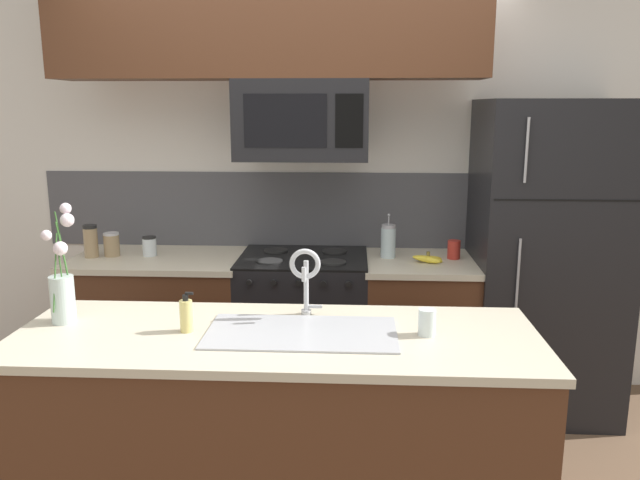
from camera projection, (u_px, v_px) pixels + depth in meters
name	position (u px, v px, depth m)	size (l,w,h in m)	color
rear_partition	(354.00, 186.00, 3.99)	(5.20, 0.10, 2.60)	silver
splash_band	(307.00, 210.00, 3.98)	(3.38, 0.01, 0.48)	#4C4C51
back_counter_left	(163.00, 328.00, 3.86)	(1.02, 0.65, 0.91)	#4C2B19
back_counter_right	(418.00, 333.00, 3.77)	(0.66, 0.65, 0.91)	#4C2B19
stove_range	(304.00, 330.00, 3.81)	(0.76, 0.64, 0.93)	black
microwave	(302.00, 120.00, 3.52)	(0.74, 0.40, 0.44)	black
upper_cabinet_band	(268.00, 23.00, 3.40)	(2.38, 0.34, 0.60)	#4C2B19
refrigerator	(544.00, 259.00, 3.65)	(0.82, 0.74, 1.84)	black
storage_jar_tall	(91.00, 241.00, 3.73)	(0.08, 0.08, 0.20)	#997F5B
storage_jar_medium	(112.00, 244.00, 3.77)	(0.09, 0.09, 0.14)	#997F5B
storage_jar_short	(150.00, 246.00, 3.77)	(0.08, 0.08, 0.12)	silver
banana_bunch	(428.00, 259.00, 3.61)	(0.19, 0.12, 0.08)	yellow
french_press	(388.00, 241.00, 3.72)	(0.09, 0.09, 0.27)	silver
coffee_tin	(454.00, 250.00, 3.70)	(0.08, 0.08, 0.11)	#B22D23
island_counter	(277.00, 436.00, 2.59)	(2.11, 0.75, 0.91)	#4C2B19
kitchen_sink	(302.00, 350.00, 2.50)	(0.76, 0.40, 0.16)	#ADAFB5
sink_faucet	(305.00, 273.00, 2.64)	(0.14, 0.14, 0.31)	#B7BABF
dish_soap_bottle	(186.00, 315.00, 2.50)	(0.06, 0.05, 0.16)	#DBCC75
drinking_glass	(427.00, 322.00, 2.46)	(0.07, 0.07, 0.11)	silver
flower_vase	(63.00, 289.00, 2.59)	(0.11, 0.17, 0.50)	silver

